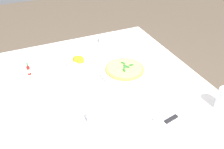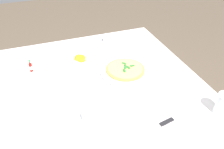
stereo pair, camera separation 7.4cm
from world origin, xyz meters
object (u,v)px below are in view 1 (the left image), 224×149
pizza_plate (125,70)px  citrus_bowl (78,62)px  coffee_cup_near_right (95,118)px  coffee_cup_far_left (104,39)px  salt_shaker (33,69)px  hot_sauce_bottle (29,70)px  pizza (125,69)px  water_glass_right_edge (224,100)px  pepper_shaker (24,73)px  napkin_folded (178,117)px  dinner_knife (179,115)px

pizza_plate → citrus_bowl: citrus_bowl is taller
coffee_cup_near_right → citrus_bowl: 0.51m
coffee_cup_far_left → salt_shaker: size_ratio=2.31×
citrus_bowl → hot_sauce_bottle: size_ratio=1.81×
pizza → water_glass_right_edge: bearing=-56.8°
water_glass_right_edge → coffee_cup_far_left: bearing=108.1°
hot_sauce_bottle → pepper_shaker: size_ratio=1.48×
coffee_cup_near_right → napkin_folded: bearing=-20.1°
pizza_plate → pepper_shaker: size_ratio=5.59×
water_glass_right_edge → salt_shaker: 1.10m
pizza_plate → hot_sauce_bottle: (-0.55, 0.21, 0.02)m
salt_shaker → coffee_cup_far_left: bearing=18.6°
coffee_cup_near_right → water_glass_right_edge: bearing=-14.7°
pizza → coffee_cup_far_left: coffee_cup_far_left is taller
salt_shaker → pizza_plate: bearing=-23.0°
coffee_cup_near_right → pepper_shaker: coffee_cup_near_right is taller
coffee_cup_far_left → dinner_knife: bearing=-87.3°
coffee_cup_far_left → dinner_knife: (0.04, -0.86, -0.00)m
pepper_shaker → hot_sauce_bottle: bearing=19.7°
citrus_bowl → hot_sauce_bottle: bearing=174.7°
coffee_cup_far_left → coffee_cup_near_right: coffee_cup_far_left is taller
water_glass_right_edge → salt_shaker: size_ratio=2.08×
pizza → coffee_cup_near_right: coffee_cup_near_right is taller
coffee_cup_far_left → pepper_shaker: size_ratio=2.31×
hot_sauce_bottle → salt_shaker: bearing=19.7°
pizza_plate → hot_sauce_bottle: 0.59m
hot_sauce_bottle → coffee_cup_near_right: bearing=-65.9°
napkin_folded → pepper_shaker: bearing=117.9°
napkin_folded → hot_sauce_bottle: size_ratio=2.99×
pizza_plate → coffee_cup_far_left: coffee_cup_far_left is taller
pizza_plate → water_glass_right_edge: 0.58m
coffee_cup_near_right → water_glass_right_edge: size_ratio=1.11×
coffee_cup_near_right → hot_sauce_bottle: 0.58m
coffee_cup_far_left → salt_shaker: 0.58m
pizza → coffee_cup_far_left: bearing=86.4°
dinner_knife → citrus_bowl: (-0.31, 0.64, 0.00)m
pizza → water_glass_right_edge: size_ratio=2.08×
pizza_plate → coffee_cup_near_right: size_ratio=2.42×
coffee_cup_near_right → water_glass_right_edge: 0.65m
citrus_bowl → pizza: bearing=-36.9°
napkin_folded → hot_sauce_bottle: (-0.61, 0.67, 0.02)m
coffee_cup_far_left → hot_sauce_bottle: (-0.58, -0.19, 0.01)m
water_glass_right_edge → coffee_cup_near_right: bearing=165.3°
pizza_plate → coffee_cup_near_right: 0.45m
hot_sauce_bottle → pizza_plate: bearing=-21.1°
water_glass_right_edge → dinner_knife: water_glass_right_edge is taller
pizza_plate → pepper_shaker: 0.61m
citrus_bowl → pepper_shaker: 0.33m
water_glass_right_edge → dinner_knife: size_ratio=0.60×
water_glass_right_edge → napkin_folded: water_glass_right_edge is taller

